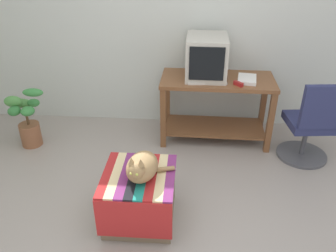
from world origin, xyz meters
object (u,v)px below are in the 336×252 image
at_px(ottoman_with_blanket, 140,197).
at_px(stapler, 238,84).
at_px(office_chair, 310,127).
at_px(keyboard, 207,81).
at_px(desk, 216,99).
at_px(tv_monitor, 206,57).
at_px(book, 247,79).
at_px(cat, 142,167).
at_px(potted_plant, 27,120).

relative_size(ottoman_with_blanket, stapler, 5.53).
bearing_deg(office_chair, keyboard, -19.13).
height_order(desk, tv_monitor, tv_monitor).
bearing_deg(tv_monitor, ottoman_with_blanket, -109.79).
height_order(office_chair, stapler, office_chair).
height_order(tv_monitor, book, tv_monitor).
bearing_deg(ottoman_with_blanket, office_chair, 31.47).
height_order(cat, potted_plant, cat).
xyz_separation_m(book, ottoman_with_blanket, (-0.97, -1.31, -0.53)).
xyz_separation_m(ottoman_with_blanket, office_chair, (1.60, 0.98, 0.16)).
bearing_deg(ottoman_with_blanket, stapler, 53.39).
distance_m(desk, keyboard, 0.31).
distance_m(keyboard, office_chair, 1.14).
relative_size(book, ottoman_with_blanket, 0.45).
distance_m(keyboard, ottoman_with_blanket, 1.44).
bearing_deg(book, desk, 179.53).
height_order(desk, stapler, stapler).
bearing_deg(office_chair, tv_monitor, -27.63).
bearing_deg(ottoman_with_blanket, book, 53.38).
bearing_deg(ottoman_with_blanket, desk, 63.70).
distance_m(cat, office_chair, 1.87).
xyz_separation_m(keyboard, book, (0.42, 0.08, 0.01)).
distance_m(desk, tv_monitor, 0.47).
distance_m(ottoman_with_blanket, cat, 0.33).
height_order(ottoman_with_blanket, stapler, stapler).
height_order(book, ottoman_with_blanket, book).
xyz_separation_m(desk, office_chair, (0.93, -0.38, -0.11)).
height_order(cat, stapler, stapler).
relative_size(cat, office_chair, 0.44).
relative_size(book, potted_plant, 0.39).
relative_size(ottoman_with_blanket, office_chair, 0.68).
bearing_deg(cat, desk, 75.85).
relative_size(ottoman_with_blanket, cat, 1.55).
bearing_deg(cat, potted_plant, 152.77).
xyz_separation_m(tv_monitor, cat, (-0.50, -1.44, -0.40)).
distance_m(tv_monitor, potted_plant, 2.06).
relative_size(ottoman_with_blanket, potted_plant, 0.88).
relative_size(keyboard, office_chair, 0.45).
bearing_deg(ottoman_with_blanket, cat, -47.17).
bearing_deg(stapler, cat, -163.89).
bearing_deg(desk, keyboard, -132.28).
distance_m(office_chair, stapler, 0.84).
relative_size(tv_monitor, ottoman_with_blanket, 0.88).
bearing_deg(desk, tv_monitor, 160.11).
xyz_separation_m(tv_monitor, book, (0.43, -0.10, -0.19)).
relative_size(desk, stapler, 11.10).
distance_m(tv_monitor, ottoman_with_blanket, 1.67).
bearing_deg(cat, stapler, 65.72).
distance_m(ottoman_with_blanket, office_chair, 1.88).
relative_size(desk, keyboard, 3.05).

